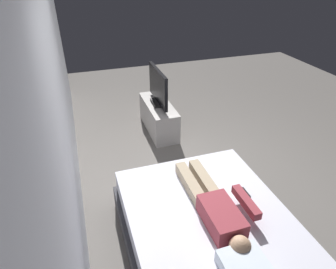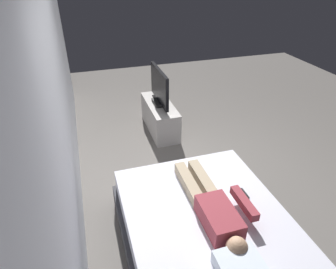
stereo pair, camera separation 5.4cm
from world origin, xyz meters
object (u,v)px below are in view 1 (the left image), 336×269
Objects in this scene: remote at (245,193)px; person at (216,207)px; bed at (209,237)px; tv_stand at (159,117)px; tv at (158,88)px.

person is at bearing 110.47° from remote.
bed is 0.57m from remote.
person is 2.57m from tv_stand.
bed is 0.36m from person.
person is 1.43× the size of tv.
person is 2.55m from tv.
tv_stand is at bearing 5.10° from remote.
tv reaches higher than tv_stand.
tv is at bearing 5.10° from remote.
tv is (2.57, -0.25, 0.52)m from bed.
person reaches higher than bed.
bed is at bearing 174.44° from tv_stand.
tv is at bearing -5.56° from bed.
tv_stand is at bearing -1.79° from tv.
tv_stand is (2.39, 0.21, -0.30)m from remote.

